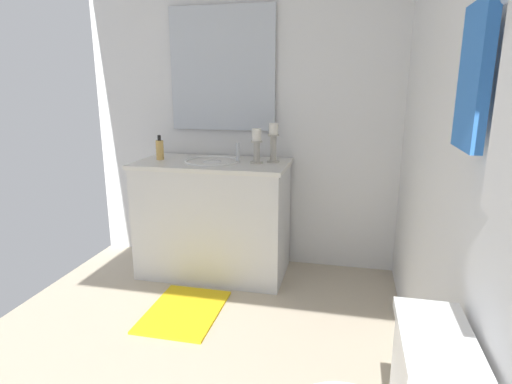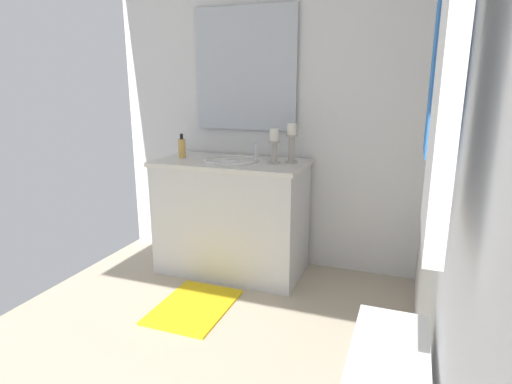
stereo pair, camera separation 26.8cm
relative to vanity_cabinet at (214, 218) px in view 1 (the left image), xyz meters
name	(u,v)px [view 1 (the left image)]	position (x,y,z in m)	size (l,w,h in m)	color
floor	(161,384)	(1.25, 0.14, -0.44)	(3.16, 2.42, 0.02)	beige
wall_back	(464,133)	(1.25, 1.35, 0.80)	(3.16, 0.04, 2.45)	white
wall_left	(242,107)	(-0.32, 0.14, 0.80)	(0.04, 2.42, 2.45)	white
vanity_cabinet	(214,218)	(0.00, 0.00, 0.00)	(0.58, 1.10, 0.85)	silver
sink_basin	(213,167)	(0.00, 0.00, 0.39)	(0.40, 0.40, 0.24)	white
mirror	(222,69)	(-0.28, 0.00, 1.07)	(0.02, 0.81, 0.90)	silver
candle_holder_tall	(273,142)	(-0.07, 0.43, 0.57)	(0.09, 0.09, 0.28)	#B7B2A5
candle_holder_short	(257,145)	(-0.01, 0.33, 0.55)	(0.09, 0.09, 0.24)	#B7B2A5
soap_bottle	(160,149)	(0.00, -0.40, 0.50)	(0.06, 0.06, 0.18)	#E5B259
towel_near_vanity	(474,78)	(1.62, 1.27, 0.98)	(0.22, 0.03, 0.37)	blue
bath_mat	(184,311)	(0.62, 0.00, -0.42)	(0.60, 0.44, 0.02)	yellow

